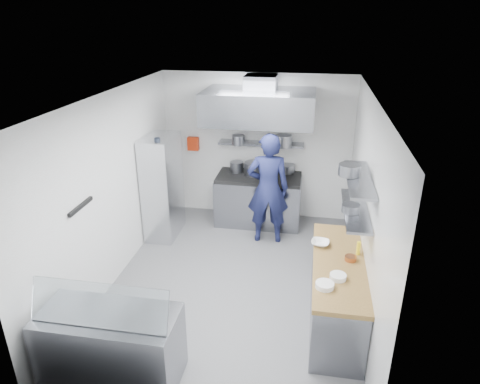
% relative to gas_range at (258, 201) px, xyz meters
% --- Properties ---
extents(floor, '(5.00, 5.00, 0.00)m').
position_rel_gas_range_xyz_m(floor, '(-0.10, -2.10, -0.45)').
color(floor, '#4E4E50').
rests_on(floor, ground).
extents(ceiling, '(5.00, 5.00, 0.00)m').
position_rel_gas_range_xyz_m(ceiling, '(-0.10, -2.10, 2.35)').
color(ceiling, silver).
rests_on(ceiling, wall_back).
extents(wall_back, '(3.60, 2.80, 0.02)m').
position_rel_gas_range_xyz_m(wall_back, '(-0.10, 0.40, 0.95)').
color(wall_back, white).
rests_on(wall_back, floor).
extents(wall_front, '(3.60, 2.80, 0.02)m').
position_rel_gas_range_xyz_m(wall_front, '(-0.10, -4.60, 0.95)').
color(wall_front, white).
rests_on(wall_front, floor).
extents(wall_left, '(2.80, 5.00, 0.02)m').
position_rel_gas_range_xyz_m(wall_left, '(-1.90, -2.10, 0.95)').
color(wall_left, white).
rests_on(wall_left, floor).
extents(wall_right, '(2.80, 5.00, 0.02)m').
position_rel_gas_range_xyz_m(wall_right, '(1.70, -2.10, 0.95)').
color(wall_right, white).
rests_on(wall_right, floor).
extents(gas_range, '(1.60, 0.80, 0.90)m').
position_rel_gas_range_xyz_m(gas_range, '(0.00, 0.00, 0.00)').
color(gas_range, gray).
rests_on(gas_range, floor).
extents(cooktop, '(1.57, 0.78, 0.06)m').
position_rel_gas_range_xyz_m(cooktop, '(0.00, 0.00, 0.48)').
color(cooktop, black).
rests_on(cooktop, gas_range).
extents(stock_pot_left, '(0.26, 0.26, 0.20)m').
position_rel_gas_range_xyz_m(stock_pot_left, '(-0.46, 0.16, 0.61)').
color(stock_pot_left, slate).
rests_on(stock_pot_left, cooktop).
extents(stock_pot_mid, '(0.38, 0.38, 0.24)m').
position_rel_gas_range_xyz_m(stock_pot_mid, '(-0.10, 0.07, 0.63)').
color(stock_pot_mid, slate).
rests_on(stock_pot_mid, cooktop).
extents(stock_pot_right, '(0.26, 0.26, 0.16)m').
position_rel_gas_range_xyz_m(stock_pot_right, '(0.52, 0.28, 0.59)').
color(stock_pot_right, slate).
rests_on(stock_pot_right, cooktop).
extents(over_range_shelf, '(1.60, 0.30, 0.04)m').
position_rel_gas_range_xyz_m(over_range_shelf, '(0.00, 0.24, 1.07)').
color(over_range_shelf, gray).
rests_on(over_range_shelf, wall_back).
extents(shelf_pot_a, '(0.24, 0.24, 0.18)m').
position_rel_gas_range_xyz_m(shelf_pot_a, '(-0.40, 0.03, 1.18)').
color(shelf_pot_a, slate).
rests_on(shelf_pot_a, over_range_shelf).
extents(shelf_pot_b, '(0.30, 0.30, 0.22)m').
position_rel_gas_range_xyz_m(shelf_pot_b, '(0.43, 0.04, 1.20)').
color(shelf_pot_b, slate).
rests_on(shelf_pot_b, over_range_shelf).
extents(extractor_hood, '(1.90, 1.15, 0.55)m').
position_rel_gas_range_xyz_m(extractor_hood, '(0.00, -0.18, 1.85)').
color(extractor_hood, gray).
rests_on(extractor_hood, wall_back).
extents(hood_duct, '(0.55, 0.55, 0.24)m').
position_rel_gas_range_xyz_m(hood_duct, '(0.00, 0.05, 2.23)').
color(hood_duct, slate).
rests_on(hood_duct, extractor_hood).
extents(red_firebox, '(0.22, 0.10, 0.26)m').
position_rel_gas_range_xyz_m(red_firebox, '(-1.35, 0.34, 0.97)').
color(red_firebox, red).
rests_on(red_firebox, wall_back).
extents(chef, '(0.77, 0.56, 1.98)m').
position_rel_gas_range_xyz_m(chef, '(0.25, -0.68, 0.54)').
color(chef, '#161B43').
rests_on(chef, floor).
extents(wire_rack, '(0.50, 0.90, 1.85)m').
position_rel_gas_range_xyz_m(wire_rack, '(-1.63, -0.75, 0.48)').
color(wire_rack, silver).
rests_on(wire_rack, floor).
extents(rack_bin_a, '(0.16, 0.20, 0.18)m').
position_rel_gas_range_xyz_m(rack_bin_a, '(-1.63, -1.02, 0.35)').
color(rack_bin_a, white).
rests_on(rack_bin_a, wire_rack).
extents(rack_bin_b, '(0.14, 0.18, 0.16)m').
position_rel_gas_range_xyz_m(rack_bin_b, '(-1.63, -0.65, 0.85)').
color(rack_bin_b, yellow).
rests_on(rack_bin_b, wire_rack).
extents(rack_jar, '(0.10, 0.10, 0.18)m').
position_rel_gas_range_xyz_m(rack_jar, '(-1.58, -0.97, 1.35)').
color(rack_jar, black).
rests_on(rack_jar, wire_rack).
extents(knife_strip, '(0.04, 0.55, 0.05)m').
position_rel_gas_range_xyz_m(knife_strip, '(-1.88, -3.00, 1.10)').
color(knife_strip, black).
rests_on(knife_strip, wall_left).
extents(prep_counter_base, '(0.62, 2.00, 0.84)m').
position_rel_gas_range_xyz_m(prep_counter_base, '(1.38, -2.70, -0.03)').
color(prep_counter_base, gray).
rests_on(prep_counter_base, floor).
extents(prep_counter_top, '(0.65, 2.04, 0.06)m').
position_rel_gas_range_xyz_m(prep_counter_top, '(1.38, -2.70, 0.42)').
color(prep_counter_top, olive).
rests_on(prep_counter_top, prep_counter_base).
extents(plate_stack_a, '(0.21, 0.21, 0.06)m').
position_rel_gas_range_xyz_m(plate_stack_a, '(1.19, -3.28, 0.48)').
color(plate_stack_a, white).
rests_on(plate_stack_a, prep_counter_top).
extents(plate_stack_b, '(0.19, 0.19, 0.06)m').
position_rel_gas_range_xyz_m(plate_stack_b, '(1.35, -3.08, 0.48)').
color(plate_stack_b, white).
rests_on(plate_stack_b, prep_counter_top).
extents(copper_pan, '(0.15, 0.15, 0.06)m').
position_rel_gas_range_xyz_m(copper_pan, '(1.52, -2.64, 0.48)').
color(copper_pan, '#B56233').
rests_on(copper_pan, prep_counter_top).
extents(squeeze_bottle, '(0.05, 0.05, 0.18)m').
position_rel_gas_range_xyz_m(squeeze_bottle, '(1.62, -2.47, 0.54)').
color(squeeze_bottle, yellow).
rests_on(squeeze_bottle, prep_counter_top).
extents(mixing_bowl, '(0.27, 0.27, 0.06)m').
position_rel_gas_range_xyz_m(mixing_bowl, '(1.14, -2.31, 0.48)').
color(mixing_bowl, white).
rests_on(mixing_bowl, prep_counter_top).
extents(wall_shelf_lower, '(0.30, 1.30, 0.04)m').
position_rel_gas_range_xyz_m(wall_shelf_lower, '(1.54, -2.40, 1.05)').
color(wall_shelf_lower, gray).
rests_on(wall_shelf_lower, wall_right).
extents(wall_shelf_upper, '(0.30, 1.30, 0.04)m').
position_rel_gas_range_xyz_m(wall_shelf_upper, '(1.54, -2.40, 1.47)').
color(wall_shelf_upper, gray).
rests_on(wall_shelf_upper, wall_right).
extents(shelf_pot_c, '(0.22, 0.22, 0.10)m').
position_rel_gas_range_xyz_m(shelf_pot_c, '(1.46, -2.52, 1.12)').
color(shelf_pot_c, slate).
rests_on(shelf_pot_c, wall_shelf_lower).
extents(shelf_pot_d, '(0.27, 0.27, 0.14)m').
position_rel_gas_range_xyz_m(shelf_pot_d, '(1.42, -2.35, 1.56)').
color(shelf_pot_d, slate).
rests_on(shelf_pot_d, wall_shelf_upper).
extents(display_case, '(1.50, 0.70, 0.85)m').
position_rel_gas_range_xyz_m(display_case, '(-1.08, -4.10, -0.03)').
color(display_case, gray).
rests_on(display_case, floor).
extents(display_glass, '(1.47, 0.19, 0.42)m').
position_rel_gas_range_xyz_m(display_glass, '(-1.08, -4.22, 0.62)').
color(display_glass, silver).
rests_on(display_glass, display_case).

